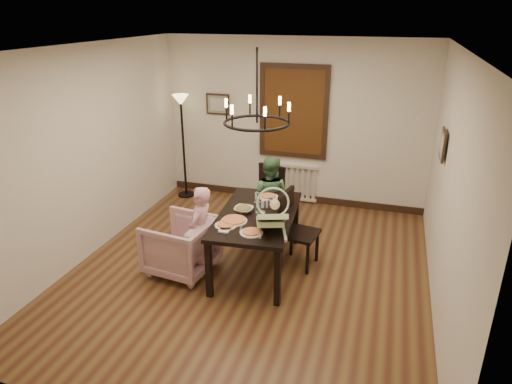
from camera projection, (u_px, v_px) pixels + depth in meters
The scene contains 17 objects.
room_shell at pixel (257, 161), 5.78m from camera, with size 4.51×5.00×2.81m.
dining_table at pixel (257, 220), 5.82m from camera, with size 1.06×1.73×0.78m.
chair_far at pixel (264, 200), 6.87m from camera, with size 0.45×0.45×1.02m, color black, non-canonical shape.
chair_right at pixel (300, 229), 5.95m from camera, with size 0.45×0.45×1.03m, color black, non-canonical shape.
armchair at pixel (181, 245), 5.86m from camera, with size 0.79×0.81×0.73m, color #CB9BA6.
elderly_woman at pixel (201, 239), 5.75m from camera, with size 0.36×0.24×0.99m, color #D697A6.
seated_man at pixel (269, 204), 6.73m from camera, with size 0.50×0.39×1.03m, color #497A4D.
baby_bouncer at pixel (272, 216), 5.27m from camera, with size 0.40×0.55×0.36m, color beige, non-canonical shape.
salad_bowl at pixel (244, 209), 5.82m from camera, with size 0.29×0.29×0.07m, color white.
pizza_platter at pixel (234, 220), 5.55m from camera, with size 0.32×0.32×0.04m, color tan.
drinking_glass at pixel (258, 209), 5.72m from camera, with size 0.08×0.08×0.15m, color silver.
window_blinds at pixel (294, 112), 7.57m from camera, with size 1.00×0.03×1.40m, color #523010.
radiator at pixel (292, 182), 8.05m from camera, with size 0.92×0.12×0.62m, color silver, non-canonical shape.
picture_back at pixel (218, 104), 7.92m from camera, with size 0.42×0.03×0.36m, color black.
picture_right at pixel (443, 145), 5.57m from camera, with size 0.42×0.03×0.36m, color black.
floor_lamp at pixel (184, 148), 8.06m from camera, with size 0.30×0.30×1.80m, color black, non-canonical shape.
chandelier at pixel (257, 123), 5.35m from camera, with size 0.80×0.80×0.04m, color black.
Camera 1 is at (1.58, -4.91, 3.20)m, focal length 32.00 mm.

